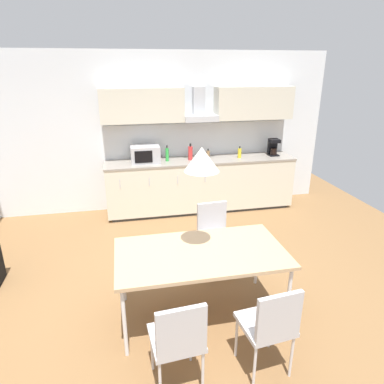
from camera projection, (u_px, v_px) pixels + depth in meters
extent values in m
cube|color=brown|center=(180.00, 303.00, 3.80)|extent=(7.96, 8.54, 0.02)
cube|color=silver|center=(151.00, 133.00, 5.99)|extent=(6.37, 0.10, 2.72)
cube|color=#333333|center=(201.00, 207.00, 6.28)|extent=(3.16, 0.57, 0.05)
cube|color=beige|center=(201.00, 184.00, 6.12)|extent=(3.29, 0.62, 0.85)
cube|color=gray|center=(201.00, 160.00, 5.97)|extent=(3.31, 0.64, 0.03)
cube|color=silver|center=(120.00, 184.00, 5.49)|extent=(0.01, 0.01, 0.14)
cube|color=silver|center=(149.00, 182.00, 5.58)|extent=(0.01, 0.01, 0.14)
cube|color=silver|center=(178.00, 180.00, 5.67)|extent=(0.01, 0.01, 0.14)
cube|color=silver|center=(205.00, 178.00, 5.76)|extent=(0.01, 0.01, 0.14)
cube|color=silver|center=(197.00, 139.00, 6.14)|extent=(3.29, 0.02, 0.58)
cube|color=beige|center=(142.00, 105.00, 5.59)|extent=(1.36, 0.34, 0.55)
cube|color=beige|center=(254.00, 103.00, 5.95)|extent=(1.36, 0.34, 0.55)
cube|color=#B7BABF|center=(200.00, 118.00, 5.83)|extent=(0.57, 0.40, 0.10)
cube|color=#B7BABF|center=(199.00, 102.00, 5.84)|extent=(0.20, 0.16, 0.50)
cube|color=#ADADB2|center=(145.00, 154.00, 5.73)|extent=(0.48, 0.34, 0.28)
cube|color=black|center=(144.00, 157.00, 5.57)|extent=(0.29, 0.01, 0.20)
cube|color=black|center=(273.00, 155.00, 6.22)|extent=(0.18, 0.18, 0.02)
cylinder|color=black|center=(274.00, 151.00, 6.19)|extent=(0.12, 0.12, 0.12)
cube|color=black|center=(272.00, 147.00, 6.23)|extent=(0.16, 0.08, 0.30)
cube|color=black|center=(274.00, 141.00, 6.12)|extent=(0.18, 0.16, 0.06)
cylinder|color=brown|center=(208.00, 155.00, 5.95)|extent=(0.06, 0.06, 0.15)
cylinder|color=black|center=(208.00, 150.00, 5.92)|extent=(0.02, 0.02, 0.03)
cylinder|color=yellow|center=(240.00, 153.00, 6.04)|extent=(0.06, 0.06, 0.17)
cylinder|color=black|center=(240.00, 147.00, 6.00)|extent=(0.03, 0.03, 0.04)
cylinder|color=red|center=(190.00, 153.00, 5.89)|extent=(0.08, 0.08, 0.24)
cylinder|color=black|center=(190.00, 145.00, 5.84)|extent=(0.03, 0.03, 0.05)
cylinder|color=green|center=(167.00, 155.00, 5.83)|extent=(0.06, 0.06, 0.22)
cylinder|color=black|center=(167.00, 147.00, 5.78)|extent=(0.02, 0.02, 0.05)
cube|color=tan|center=(201.00, 253.00, 3.37)|extent=(1.67, 0.92, 0.04)
cylinder|color=silver|center=(125.00, 323.00, 2.99)|extent=(0.04, 0.04, 0.72)
cylinder|color=silver|center=(288.00, 300.00, 3.28)|extent=(0.04, 0.04, 0.72)
cylinder|color=silver|center=(123.00, 272.00, 3.72)|extent=(0.04, 0.04, 0.72)
cylinder|color=silver|center=(257.00, 257.00, 4.02)|extent=(0.04, 0.04, 0.72)
cube|color=#B2B2B7|center=(176.00, 338.00, 2.70)|extent=(0.43, 0.43, 0.04)
cube|color=#B2B2B7|center=(182.00, 332.00, 2.46)|extent=(0.38, 0.07, 0.40)
cylinder|color=silver|center=(152.00, 350.00, 2.89)|extent=(0.02, 0.02, 0.43)
cylinder|color=silver|center=(191.00, 341.00, 2.98)|extent=(0.02, 0.02, 0.43)
cylinder|color=silver|center=(160.00, 383.00, 2.59)|extent=(0.02, 0.02, 0.43)
cylinder|color=silver|center=(203.00, 372.00, 2.68)|extent=(0.02, 0.02, 0.43)
cube|color=#B2B2B7|center=(216.00, 239.00, 4.24)|extent=(0.43, 0.43, 0.04)
cube|color=#B2B2B7|center=(212.00, 217.00, 4.32)|extent=(0.38, 0.07, 0.40)
cylinder|color=silver|center=(233.00, 261.00, 4.21)|extent=(0.02, 0.02, 0.43)
cylinder|color=silver|center=(207.00, 265.00, 4.12)|extent=(0.02, 0.02, 0.43)
cylinder|color=silver|center=(223.00, 247.00, 4.52)|extent=(0.02, 0.02, 0.43)
cylinder|color=silver|center=(199.00, 251.00, 4.43)|extent=(0.02, 0.02, 0.43)
cube|color=#B2B2B7|center=(265.00, 324.00, 2.85)|extent=(0.44, 0.44, 0.04)
cube|color=#B2B2B7|center=(279.00, 317.00, 2.61)|extent=(0.38, 0.08, 0.40)
cylinder|color=silver|center=(236.00, 337.00, 3.03)|extent=(0.02, 0.02, 0.43)
cylinder|color=silver|center=(270.00, 328.00, 3.13)|extent=(0.02, 0.02, 0.43)
cylinder|color=silver|center=(255.00, 367.00, 2.73)|extent=(0.02, 0.02, 0.43)
cylinder|color=silver|center=(291.00, 356.00, 2.83)|extent=(0.02, 0.02, 0.43)
cone|color=silver|center=(202.00, 159.00, 3.04)|extent=(0.32, 0.32, 0.22)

